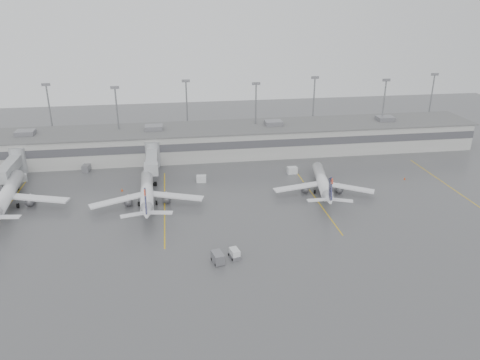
{
  "coord_description": "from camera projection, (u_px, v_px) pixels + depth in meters",
  "views": [
    {
      "loc": [
        -14.9,
        -73.84,
        44.89
      ],
      "look_at": [
        -0.16,
        24.0,
        5.0
      ],
      "focal_mm": 35.0,
      "sensor_mm": 36.0,
      "label": 1
    }
  ],
  "objects": [
    {
      "name": "gse_uld_a",
      "position": [
        21.0,
        178.0,
        118.9
      ],
      "size": [
        3.0,
        2.53,
        1.81
      ],
      "primitive_type": "cube",
      "rotation": [
        0.0,
        0.0,
        0.39
      ],
      "color": "silver",
      "rests_on": "ground"
    },
    {
      "name": "cone_b",
      "position": [
        122.0,
        190.0,
        113.16
      ],
      "size": [
        0.48,
        0.48,
        0.76
      ],
      "primitive_type": "cone",
      "color": "#E54604",
      "rests_on": "ground"
    },
    {
      "name": "jet_bridge_right",
      "position": [
        152.0,
        158.0,
        124.21
      ],
      "size": [
        4.0,
        17.2,
        7.0
      ],
      "color": "#999B9E",
      "rests_on": "ground"
    },
    {
      "name": "gse_loader",
      "position": [
        86.0,
        168.0,
        125.67
      ],
      "size": [
        2.19,
        3.09,
        1.79
      ],
      "primitive_type": "cube",
      "rotation": [
        0.0,
        0.0,
        -0.15
      ],
      "color": "slate",
      "rests_on": "ground"
    },
    {
      "name": "jet_mid_right",
      "position": [
        323.0,
        182.0,
        111.41
      ],
      "size": [
        23.53,
        26.6,
        8.67
      ],
      "rotation": [
        0.0,
        0.0,
        -0.18
      ],
      "color": "white",
      "rests_on": "ground"
    },
    {
      "name": "ground",
      "position": [
        260.0,
        253.0,
        86.56
      ],
      "size": [
        260.0,
        260.0,
        0.0
      ],
      "primitive_type": "plane",
      "color": "#4D4D4F",
      "rests_on": "ground"
    },
    {
      "name": "jet_bridge_left",
      "position": [
        13.0,
        165.0,
        119.38
      ],
      "size": [
        4.0,
        17.2,
        7.0
      ],
      "color": "#999B9E",
      "rests_on": "ground"
    },
    {
      "name": "cone_c",
      "position": [
        318.0,
        181.0,
        118.76
      ],
      "size": [
        0.39,
        0.39,
        0.62
      ],
      "primitive_type": "cone",
      "color": "#E54604",
      "rests_on": "ground"
    },
    {
      "name": "gse_uld_b",
      "position": [
        201.0,
        179.0,
        118.55
      ],
      "size": [
        2.59,
        1.87,
        1.72
      ],
      "primitive_type": "cube",
      "rotation": [
        0.0,
        0.0,
        -0.11
      ],
      "color": "silver",
      "rests_on": "ground"
    },
    {
      "name": "cone_a",
      "position": [
        1.0,
        195.0,
        110.32
      ],
      "size": [
        0.4,
        0.4,
        0.64
      ],
      "primitive_type": "cone",
      "color": "#E54604",
      "rests_on": "ground"
    },
    {
      "name": "gse_uld_c",
      "position": [
        292.0,
        170.0,
        124.02
      ],
      "size": [
        2.63,
        1.81,
        1.81
      ],
      "primitive_type": "cube",
      "rotation": [
        0.0,
        0.0,
        0.04
      ],
      "color": "silver",
      "rests_on": "ground"
    },
    {
      "name": "jet_mid_left",
      "position": [
        147.0,
        193.0,
        105.25
      ],
      "size": [
        25.38,
        28.47,
        9.21
      ],
      "rotation": [
        0.0,
        0.0,
        0.03
      ],
      "color": "white",
      "rests_on": "ground"
    },
    {
      "name": "baggage_cart",
      "position": [
        218.0,
        258.0,
        83.12
      ],
      "size": [
        2.35,
        3.31,
        1.93
      ],
      "rotation": [
        0.0,
        0.0,
        0.23
      ],
      "color": "slate",
      "rests_on": "ground"
    },
    {
      "name": "baggage_tug",
      "position": [
        235.0,
        254.0,
        84.79
      ],
      "size": [
        2.23,
        2.96,
        1.71
      ],
      "rotation": [
        0.0,
        0.0,
        0.23
      ],
      "color": "silver",
      "rests_on": "ground"
    },
    {
      "name": "jet_far_left",
      "position": [
        6.0,
        195.0,
        103.43
      ],
      "size": [
        27.2,
        30.57,
        9.89
      ],
      "rotation": [
        0.0,
        0.0,
        0.07
      ],
      "color": "white",
      "rests_on": "ground"
    },
    {
      "name": "terminal",
      "position": [
        223.0,
        140.0,
        138.18
      ],
      "size": [
        152.0,
        17.0,
        9.45
      ],
      "color": "#A3A39E",
      "rests_on": "ground"
    },
    {
      "name": "stand_markings",
      "position": [
        241.0,
        200.0,
        108.57
      ],
      "size": [
        105.25,
        40.0,
        0.01
      ],
      "color": "#DFB10D",
      "rests_on": "ground"
    },
    {
      "name": "light_masts",
      "position": [
        221.0,
        110.0,
        140.53
      ],
      "size": [
        142.4,
        8.0,
        20.6
      ],
      "color": "gray",
      "rests_on": "ground"
    },
    {
      "name": "cone_d",
      "position": [
        405.0,
        178.0,
        120.21
      ],
      "size": [
        0.44,
        0.44,
        0.7
      ],
      "primitive_type": "cone",
      "color": "#E54604",
      "rests_on": "ground"
    }
  ]
}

